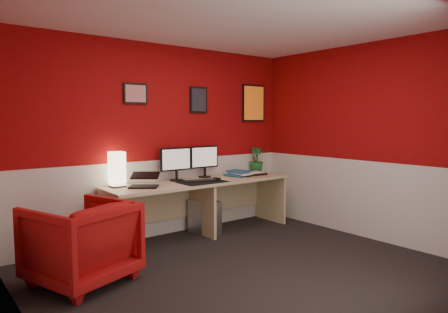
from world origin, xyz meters
TOP-DOWN VIEW (x-y plane):
  - ground at (0.00, 0.00)m, footprint 4.00×3.50m
  - ceiling at (0.00, 0.00)m, footprint 4.00×3.50m
  - wall_back at (0.00, 1.75)m, footprint 4.00×0.01m
  - wall_front at (0.00, -1.75)m, footprint 4.00×0.01m
  - wall_left at (-2.00, 0.00)m, footprint 0.01×3.50m
  - wall_right at (2.00, 0.00)m, footprint 0.01×3.50m
  - wainscot_back at (0.00, 1.75)m, footprint 4.00×0.01m
  - wainscot_front at (0.00, -1.75)m, footprint 4.00×0.01m
  - wainscot_left at (-2.00, 0.00)m, footprint 0.01×3.50m
  - wainscot_right at (2.00, 0.00)m, footprint 0.01×3.50m
  - desk at (0.39, 1.41)m, footprint 2.60×0.65m
  - shoji_lamp at (-0.70, 1.60)m, footprint 0.16×0.16m
  - laptop at (-0.47, 1.38)m, footprint 0.40×0.38m
  - monitor_left at (0.11, 1.59)m, footprint 0.45×0.06m
  - monitor_right at (0.59, 1.62)m, footprint 0.45×0.06m
  - desk_mat at (0.31, 1.28)m, footprint 0.60×0.38m
  - keyboard at (0.31, 1.34)m, footprint 0.44×0.22m
  - mouse at (0.56, 1.31)m, footprint 0.07×0.10m
  - book_bottom at (0.90, 1.41)m, footprint 0.28×0.34m
  - book_middle at (0.94, 1.38)m, footprint 0.23×0.30m
  - book_top at (0.94, 1.42)m, footprint 0.26×0.33m
  - zen_tray at (1.28, 1.40)m, footprint 0.38×0.29m
  - potted_plant at (1.56, 1.62)m, footprint 0.26×0.26m
  - pc_tower at (0.46, 1.45)m, footprint 0.28×0.48m
  - armchair at (-1.41, 0.80)m, footprint 1.06×1.07m
  - art_left at (-0.38, 1.74)m, footprint 0.32×0.02m
  - art_center at (0.57, 1.74)m, footprint 0.28×0.02m
  - art_right at (1.59, 1.74)m, footprint 0.44×0.02m

SIDE VIEW (x-z plane):
  - ground at x=0.00m, z-range -0.01..0.01m
  - pc_tower at x=0.46m, z-range 0.00..0.45m
  - desk at x=0.39m, z-range 0.00..0.73m
  - armchair at x=-1.41m, z-range 0.00..0.77m
  - wainscot_back at x=0.00m, z-range 0.00..1.00m
  - wainscot_front at x=0.00m, z-range 0.00..1.00m
  - wainscot_left at x=-2.00m, z-range 0.00..1.00m
  - wainscot_right at x=2.00m, z-range 0.00..1.00m
  - desk_mat at x=0.31m, z-range 0.73..0.74m
  - book_bottom at x=0.90m, z-range 0.73..0.76m
  - keyboard at x=0.31m, z-range 0.74..0.75m
  - zen_tray at x=1.28m, z-range 0.73..0.76m
  - mouse at x=0.56m, z-range 0.74..0.77m
  - book_middle at x=0.94m, z-range 0.76..0.78m
  - book_top at x=0.94m, z-range 0.78..0.81m
  - laptop at x=-0.47m, z-range 0.73..0.95m
  - potted_plant at x=1.56m, z-range 0.73..1.11m
  - shoji_lamp at x=-0.70m, z-range 0.73..1.13m
  - monitor_left at x=0.11m, z-range 0.73..1.31m
  - monitor_right at x=0.59m, z-range 0.73..1.31m
  - wall_back at x=0.00m, z-range 0.00..2.50m
  - wall_front at x=0.00m, z-range 0.00..2.50m
  - wall_left at x=-2.00m, z-range 0.00..2.50m
  - wall_right at x=2.00m, z-range 0.00..2.50m
  - art_right at x=1.59m, z-range 1.50..2.06m
  - art_center at x=0.57m, z-range 1.62..1.98m
  - art_left at x=-0.38m, z-range 1.72..1.98m
  - ceiling at x=0.00m, z-range 2.50..2.50m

